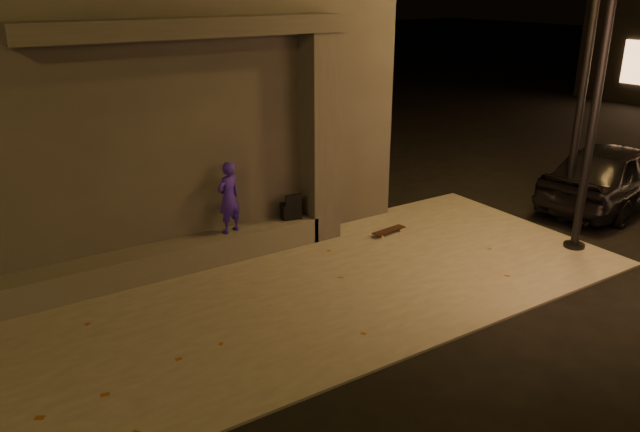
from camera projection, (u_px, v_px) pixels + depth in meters
ground at (369, 363)px, 7.66m from camera, size 120.00×120.00×0.00m
sidewalk at (287, 297)px, 9.22m from camera, size 11.00×4.40×0.04m
building at (113, 87)px, 11.34m from camera, size 9.00×5.10×5.22m
ledge at (148, 263)px, 9.75m from camera, size 6.00×0.55×0.45m
column at (319, 139)px, 10.83m from camera, size 0.55×0.55×3.60m
canopy at (191, 27)px, 9.07m from camera, size 5.00×0.70×0.28m
skateboarder at (229, 198)px, 10.19m from camera, size 0.50×0.40×1.20m
backpack at (291, 210)px, 10.94m from camera, size 0.37×0.28×0.47m
skateboard at (389, 231)px, 11.49m from camera, size 0.73×0.26×0.08m
street_lamp_0 at (608, 26)px, 9.64m from camera, size 0.36×0.36×6.59m
street_lamp_2 at (596, 1)px, 10.88m from camera, size 0.36×0.36×7.20m
car_a at (614, 174)px, 12.84m from camera, size 4.25×2.24×1.38m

